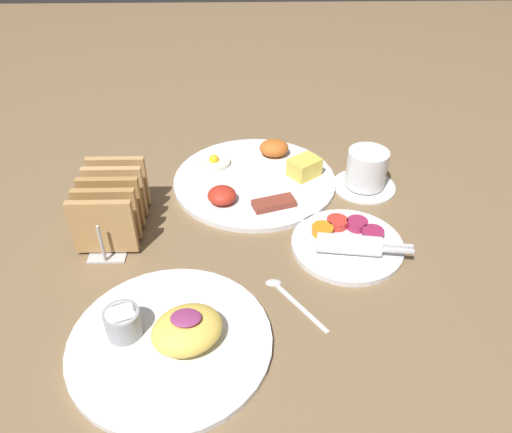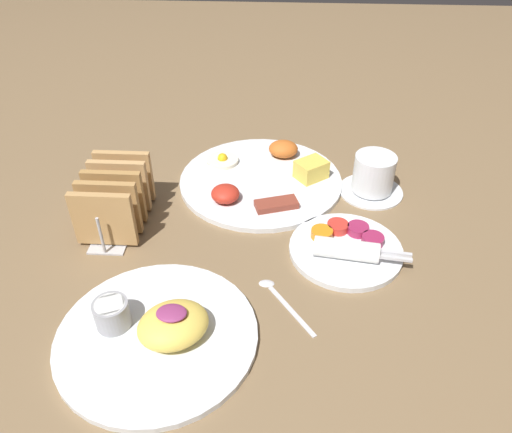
% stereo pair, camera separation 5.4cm
% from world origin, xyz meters
% --- Properties ---
extents(ground_plane, '(3.00, 3.00, 0.00)m').
position_xyz_m(ground_plane, '(0.00, 0.00, 0.00)').
color(ground_plane, brown).
extents(plate_breakfast, '(0.31, 0.31, 0.05)m').
position_xyz_m(plate_breakfast, '(0.07, 0.19, 0.01)').
color(plate_breakfast, white).
rests_on(plate_breakfast, ground_plane).
extents(plate_condiments, '(0.19, 0.18, 0.04)m').
position_xyz_m(plate_condiments, '(0.22, -0.01, 0.01)').
color(plate_condiments, white).
rests_on(plate_condiments, ground_plane).
extents(plate_foreground, '(0.27, 0.27, 0.06)m').
position_xyz_m(plate_foreground, '(-0.05, -0.20, 0.01)').
color(plate_foreground, white).
rests_on(plate_foreground, ground_plane).
extents(toast_rack, '(0.10, 0.18, 0.10)m').
position_xyz_m(toast_rack, '(-0.18, 0.05, 0.05)').
color(toast_rack, '#B7B7BC').
rests_on(toast_rack, ground_plane).
extents(coffee_cup, '(0.12, 0.12, 0.08)m').
position_xyz_m(coffee_cup, '(0.28, 0.17, 0.04)').
color(coffee_cup, white).
rests_on(coffee_cup, ground_plane).
extents(teaspoon, '(0.08, 0.11, 0.01)m').
position_xyz_m(teaspoon, '(0.11, -0.11, 0.00)').
color(teaspoon, silver).
rests_on(teaspoon, ground_plane).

